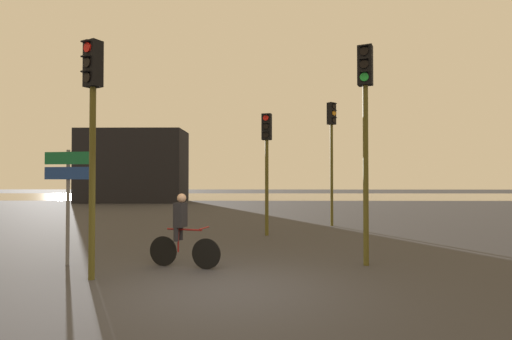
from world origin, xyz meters
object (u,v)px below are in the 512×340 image
Objects in this scene: traffic_light_near_left at (93,114)px; cyclist at (182,230)px; traffic_light_center at (267,150)px; direction_sign_post at (67,185)px; distant_building at (134,166)px; traffic_light_near_right at (365,114)px; traffic_light_far_right at (332,141)px.

traffic_light_near_left reaches higher than cyclist.
cyclist is (-1.95, -4.87, -2.09)m from traffic_light_center.
traffic_light_near_left is 1.78× the size of direction_sign_post.
distant_building reaches higher than cyclist.
cyclist is (2.63, -0.19, -0.97)m from direction_sign_post.
traffic_light_center is at bearing -60.47° from distant_building.
distant_building is at bearing -46.21° from traffic_light_center.
distant_building is at bearing -43.75° from traffic_light_near_left.
traffic_light_center is 5.14m from traffic_light_near_right.
traffic_light_near_left is at bearing 140.66° from direction_sign_post.
traffic_light_far_right reaches higher than cyclist.
traffic_light_far_right is (13.20, -15.76, 0.58)m from distant_building.
traffic_light_near_left is (-3.49, -5.94, 0.31)m from traffic_light_center.
distant_building is 20.56m from traffic_light_far_right.
traffic_light_far_right is (2.72, 2.76, 0.57)m from traffic_light_center.
distant_building is 23.96m from direction_sign_post.
direction_sign_post is at bearing 59.90° from traffic_light_center.
distant_building is 21.28m from traffic_light_center.
distant_building is 1.77× the size of traffic_light_near_left.
traffic_light_far_right reaches higher than traffic_light_near_right.
direction_sign_post is 1.58× the size of cyclist.
traffic_light_near_right reaches higher than cyclist.
traffic_light_near_left is 2.82× the size of cyclist.
direction_sign_post is 2.81m from cyclist.
traffic_light_near_left is at bearing -74.02° from distant_building.
traffic_light_near_left is 5.79m from traffic_light_near_right.
distant_building reaches higher than direction_sign_post.
distant_building is at bearing -89.63° from traffic_light_far_right.
distant_building is 1.98× the size of traffic_light_center.
traffic_light_center is at bearing -40.83° from traffic_light_near_right.
distant_building reaches higher than traffic_light_near_right.
cyclist is (8.54, -23.38, -2.08)m from distant_building.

